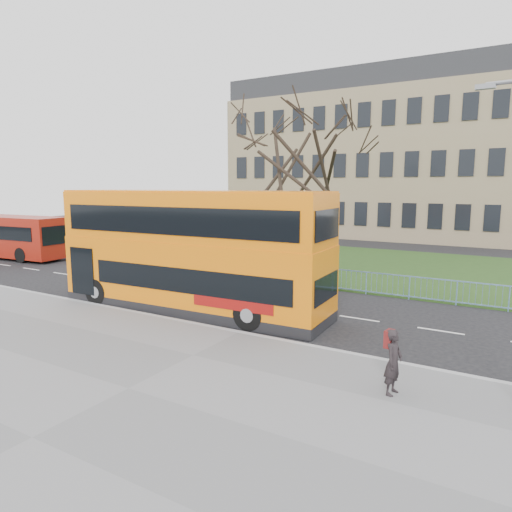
{
  "coord_description": "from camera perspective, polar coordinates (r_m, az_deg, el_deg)",
  "views": [
    {
      "loc": [
        8.28,
        -14.45,
        5.2
      ],
      "look_at": [
        -0.83,
        1.0,
        2.39
      ],
      "focal_mm": 32.0,
      "sensor_mm": 36.0,
      "label": 1
    }
  ],
  "objects": [
    {
      "name": "kerb",
      "position": [
        16.16,
        -2.1,
        -9.6
      ],
      "size": [
        80.0,
        0.2,
        0.14
      ],
      "primitive_type": "cube",
      "color": "#939396",
      "rests_on": "ground"
    },
    {
      "name": "pedestrian",
      "position": [
        11.85,
        16.79,
        -12.58
      ],
      "size": [
        0.47,
        0.64,
        1.63
      ],
      "primitive_type": "imported",
      "rotation": [
        0.0,
        0.0,
        1.44
      ],
      "color": "black",
      "rests_on": "pavement"
    },
    {
      "name": "yellow_bus",
      "position": [
        18.91,
        -8.14,
        1.01
      ],
      "size": [
        11.81,
        3.27,
        4.9
      ],
      "rotation": [
        0.0,
        0.0,
        0.04
      ],
      "color": "orange",
      "rests_on": "ground"
    },
    {
      "name": "civic_building",
      "position": [
        51.24,
        15.74,
        10.58
      ],
      "size": [
        30.0,
        15.0,
        14.0
      ],
      "primitive_type": "cube",
      "color": "#897757",
      "rests_on": "ground"
    },
    {
      "name": "ground",
      "position": [
        17.45,
        0.67,
        -8.44
      ],
      "size": [
        120.0,
        120.0,
        0.0
      ],
      "primitive_type": "plane",
      "color": "black",
      "rests_on": "ground"
    },
    {
      "name": "grass_verge",
      "position": [
        30.36,
        14.23,
        -1.16
      ],
      "size": [
        80.0,
        15.4,
        0.08
      ],
      "primitive_type": "cube",
      "color": "#203B15",
      "rests_on": "ground"
    },
    {
      "name": "guard_railing",
      "position": [
        23.09,
        8.86,
        -2.82
      ],
      "size": [
        40.0,
        0.12,
        1.1
      ],
      "primitive_type": null,
      "color": "#709BC8",
      "rests_on": "ground"
    },
    {
      "name": "red_bus",
      "position": [
        37.9,
        -29.29,
        2.3
      ],
      "size": [
        11.54,
        3.52,
        3.0
      ],
      "rotation": [
        0.0,
        0.0,
        0.08
      ],
      "color": "maroon",
      "rests_on": "ground"
    },
    {
      "name": "bare_tree",
      "position": [
        26.93,
        5.83,
        9.93
      ],
      "size": [
        7.88,
        7.88,
        11.25
      ],
      "primitive_type": null,
      "color": "black",
      "rests_on": "grass_verge"
    },
    {
      "name": "pavement",
      "position": [
        12.42,
        -15.65,
        -15.88
      ],
      "size": [
        80.0,
        10.5,
        0.12
      ],
      "primitive_type": "cube",
      "color": "slate",
      "rests_on": "ground"
    }
  ]
}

